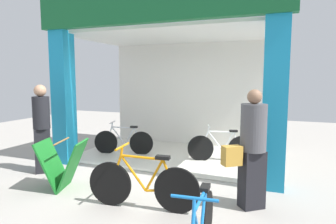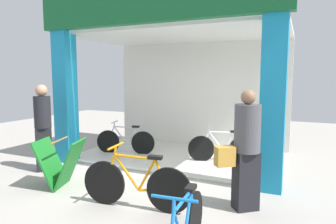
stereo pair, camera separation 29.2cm
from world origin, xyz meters
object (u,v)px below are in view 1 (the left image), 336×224
object	(u,v)px
pedestrian_0	(42,128)
bicycle_parked_1	(143,184)
pedestrian_1	(252,148)
sandwich_board_sign	(62,165)
bicycle_inside_0	(221,147)
bicycle_inside_1	(124,141)

from	to	relation	value
pedestrian_0	bicycle_parked_1	bearing A→B (deg)	-16.95
pedestrian_0	pedestrian_1	world-z (taller)	pedestrian_0
sandwich_board_sign	bicycle_inside_0	bearing A→B (deg)	50.48
sandwich_board_sign	pedestrian_0	xyz separation A→B (m)	(-0.97, 0.57, 0.49)
bicycle_inside_1	pedestrian_0	world-z (taller)	pedestrian_0
bicycle_inside_0	bicycle_inside_1	xyz separation A→B (m)	(-2.36, -0.25, -0.00)
bicycle_inside_0	bicycle_parked_1	world-z (taller)	bicycle_parked_1
bicycle_parked_1	pedestrian_1	distance (m)	1.64
bicycle_inside_1	pedestrian_1	xyz separation A→B (m)	(3.24, -1.99, 0.57)
bicycle_inside_0	bicycle_inside_1	bearing A→B (deg)	-173.93
sandwich_board_sign	pedestrian_0	world-z (taller)	pedestrian_0
sandwich_board_sign	pedestrian_1	size ratio (longest dim) A/B	0.51
bicycle_inside_0	pedestrian_1	distance (m)	2.48
bicycle_inside_0	pedestrian_1	xyz separation A→B (m)	(0.89, -2.24, 0.57)
bicycle_parked_1	pedestrian_1	size ratio (longest dim) A/B	0.96
bicycle_parked_1	pedestrian_0	bearing A→B (deg)	163.05
bicycle_inside_0	pedestrian_0	world-z (taller)	pedestrian_0
bicycle_inside_0	sandwich_board_sign	xyz separation A→B (m)	(-2.17, -2.63, 0.09)
bicycle_parked_1	pedestrian_0	distance (m)	2.78
bicycle_inside_0	bicycle_parked_1	size ratio (longest dim) A/B	0.86
bicycle_parked_1	pedestrian_1	bearing A→B (deg)	23.38
bicycle_inside_0	pedestrian_1	size ratio (longest dim) A/B	0.83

